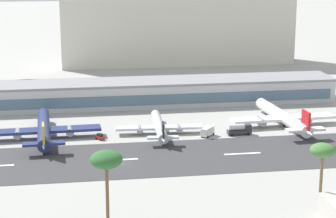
% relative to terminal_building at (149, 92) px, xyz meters
% --- Properties ---
extents(ground_plane, '(1400.00, 1400.00, 0.00)m').
position_rel_terminal_building_xyz_m(ground_plane, '(-17.99, -76.01, -5.18)').
color(ground_plane, '#9E9E99').
extents(runway_strip, '(800.00, 35.34, 0.08)m').
position_rel_terminal_building_xyz_m(runway_strip, '(-17.99, -72.32, -5.14)').
color(runway_strip, '#38383A').
rests_on(runway_strip, ground_plane).
extents(runway_centreline_dash_4, '(12.00, 1.20, 0.01)m').
position_rel_terminal_building_xyz_m(runway_centreline_dash_4, '(-18.54, -72.32, -5.10)').
color(runway_centreline_dash_4, white).
rests_on(runway_centreline_dash_4, runway_strip).
extents(runway_centreline_dash_5, '(12.00, 1.20, 0.01)m').
position_rel_terminal_building_xyz_m(runway_centreline_dash_5, '(21.05, -72.32, -5.10)').
color(runway_centreline_dash_5, white).
rests_on(runway_centreline_dash_5, runway_strip).
extents(terminal_building, '(160.22, 20.93, 10.36)m').
position_rel_terminal_building_xyz_m(terminal_building, '(0.00, 0.00, 0.00)').
color(terminal_building, '#B7BABC').
rests_on(terminal_building, ground_plane).
extents(distant_hotel_block, '(133.35, 25.26, 49.42)m').
position_rel_terminal_building_xyz_m(distant_hotel_block, '(29.56, 98.96, 19.53)').
color(distant_hotel_block, beige).
rests_on(distant_hotel_block, ground_plane).
extents(airliner_gold_tail_gate_0, '(39.60, 48.51, 10.12)m').
position_rel_terminal_building_xyz_m(airliner_gold_tail_gate_0, '(-42.24, -45.74, -1.96)').
color(airliner_gold_tail_gate_0, navy).
rests_on(airliner_gold_tail_gate_0, ground_plane).
extents(airliner_black_tail_gate_1, '(31.28, 38.75, 8.08)m').
position_rel_terminal_building_xyz_m(airliner_black_tail_gate_1, '(-1.98, -45.88, -2.61)').
color(airliner_black_tail_gate_1, silver).
rests_on(airliner_black_tail_gate_1, ground_plane).
extents(airliner_red_tail_gate_2, '(40.15, 49.46, 10.32)m').
position_rel_terminal_building_xyz_m(airliner_red_tail_gate_2, '(45.08, -42.96, -1.89)').
color(airliner_red_tail_gate_2, white).
rests_on(airliner_red_tail_gate_2, ground_plane).
extents(service_fuel_truck_0, '(8.58, 3.09, 3.95)m').
position_rel_terminal_building_xyz_m(service_fuel_truck_0, '(25.77, -51.13, -3.16)').
color(service_fuel_truck_0, '#2D3338').
rests_on(service_fuel_truck_0, ground_plane).
extents(service_box_truck_1, '(5.79, 6.07, 3.25)m').
position_rel_terminal_building_xyz_m(service_box_truck_1, '(14.36, -51.10, -3.40)').
color(service_box_truck_1, white).
rests_on(service_box_truck_1, ground_plane).
extents(service_baggage_tug_2, '(3.26, 3.49, 2.20)m').
position_rel_terminal_building_xyz_m(service_baggage_tug_2, '(-23.17, -49.46, -4.14)').
color(service_baggage_tug_2, '#B2231E').
rests_on(service_baggage_tug_2, ground_plane).
extents(palm_tree_0, '(6.30, 6.30, 17.52)m').
position_rel_terminal_building_xyz_m(palm_tree_0, '(27.56, -119.62, 10.08)').
color(palm_tree_0, brown).
rests_on(palm_tree_0, ground_plane).
extents(palm_tree_1, '(7.57, 7.57, 18.05)m').
position_rel_terminal_building_xyz_m(palm_tree_1, '(-24.82, -118.97, 10.46)').
color(palm_tree_1, brown).
rests_on(palm_tree_1, ground_plane).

